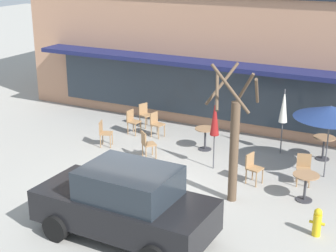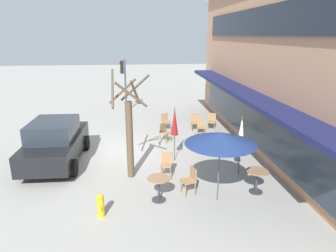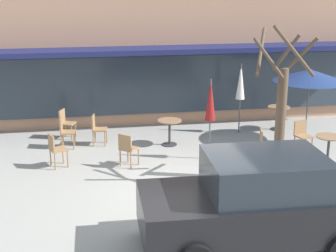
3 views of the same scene
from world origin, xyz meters
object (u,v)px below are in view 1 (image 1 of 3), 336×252
object	(u,v)px
cafe_table_streetside	(205,135)
cafe_chair_2	(156,123)
cafe_table_near_wall	(324,144)
cafe_chair_3	(145,113)
cafe_chair_4	(304,167)
parked_sedan	(126,203)
cafe_chair_1	(253,166)
patio_umbrella_green_folded	(284,106)
patio_umbrella_cream_folded	(331,112)
cafe_chair_0	(147,143)
cafe_chair_5	(132,120)
street_tree	(234,140)
cafe_table_by_tree	(306,183)
fire_hydrant	(317,222)
cafe_chair_6	(104,132)
patio_umbrella_corner_open	(215,118)

from	to	relation	value
cafe_table_streetside	cafe_chair_2	distance (m)	2.12
cafe_table_near_wall	cafe_chair_3	world-z (taller)	cafe_chair_3
cafe_chair_4	parked_sedan	size ratio (longest dim) A/B	0.21
cafe_chair_1	cafe_chair_3	size ratio (longest dim) A/B	1.00
patio_umbrella_green_folded	patio_umbrella_cream_folded	bearing A→B (deg)	-36.80
parked_sedan	cafe_chair_0	bearing A→B (deg)	113.70
cafe_table_streetside	cafe_chair_1	distance (m)	2.89
patio_umbrella_green_folded	cafe_chair_4	bearing A→B (deg)	-59.17
cafe_table_near_wall	cafe_table_streetside	xyz separation A→B (m)	(-3.71, -0.95, 0.00)
cafe_chair_5	street_tree	xyz separation A→B (m)	(5.10, -3.35, 1.21)
cafe_table_by_tree	fire_hydrant	distance (m)	1.82
cafe_table_by_tree	cafe_chair_0	bearing A→B (deg)	172.64
cafe_table_streetside	cafe_table_by_tree	xyz separation A→B (m)	(3.86, -2.22, 0.00)
patio_umbrella_cream_folded	street_tree	xyz separation A→B (m)	(-1.93, -2.67, -0.29)
cafe_table_streetside	fire_hydrant	size ratio (longest dim) A/B	1.08
cafe_chair_6	street_tree	distance (m)	5.74
patio_umbrella_green_folded	cafe_table_near_wall	bearing A→B (deg)	5.32
patio_umbrella_corner_open	cafe_chair_0	size ratio (longest dim) A/B	2.47
cafe_chair_4	fire_hydrant	bearing A→B (deg)	-70.41
parked_sedan	street_tree	bearing A→B (deg)	62.49
patio_umbrella_cream_folded	cafe_chair_0	world-z (taller)	patio_umbrella_cream_folded
cafe_chair_4	cafe_table_near_wall	bearing A→B (deg)	86.22
cafe_table_streetside	cafe_chair_0	xyz separation A→B (m)	(-1.37, -1.54, 0.01)
cafe_chair_1	cafe_chair_4	world-z (taller)	same
cafe_table_by_tree	patio_umbrella_corner_open	size ratio (longest dim) A/B	0.35
cafe_table_near_wall	cafe_chair_0	world-z (taller)	cafe_chair_0
patio_umbrella_green_folded	cafe_chair_5	distance (m)	5.51
cafe_chair_3	cafe_chair_6	distance (m)	2.47
cafe_chair_5	parked_sedan	size ratio (longest dim) A/B	0.21
cafe_table_near_wall	cafe_chair_2	world-z (taller)	cafe_chair_2
cafe_chair_1	street_tree	bearing A→B (deg)	-96.58
patio_umbrella_green_folded	cafe_chair_2	bearing A→B (deg)	-174.41
cafe_chair_4	fire_hydrant	xyz separation A→B (m)	(0.96, -2.70, -0.17)
cafe_table_near_wall	cafe_chair_6	xyz separation A→B (m)	(-6.92, -2.23, 0.01)
patio_umbrella_cream_folded	cafe_chair_1	world-z (taller)	patio_umbrella_cream_folded
cafe_chair_3	fire_hydrant	xyz separation A→B (m)	(7.54, -5.08, -0.17)
patio_umbrella_green_folded	cafe_chair_4	xyz separation A→B (m)	(1.20, -2.02, -1.10)
cafe_table_by_tree	cafe_chair_1	distance (m)	1.66
patio_umbrella_green_folded	fire_hydrant	distance (m)	5.35
cafe_chair_0	parked_sedan	world-z (taller)	parked_sedan
patio_umbrella_corner_open	cafe_chair_4	bearing A→B (deg)	3.12
fire_hydrant	patio_umbrella_green_folded	bearing A→B (deg)	114.65
cafe_table_streetside	fire_hydrant	bearing A→B (deg)	-40.69
cafe_table_near_wall	cafe_chair_2	xyz separation A→B (m)	(-5.80, -0.56, 0.01)
cafe_chair_6	street_tree	size ratio (longest dim) A/B	0.23
cafe_chair_1	fire_hydrant	bearing A→B (deg)	-42.57
patio_umbrella_cream_folded	cafe_chair_3	xyz separation A→B (m)	(-7.04, 1.61, -1.50)
cafe_table_by_tree	patio_umbrella_green_folded	distance (m)	3.57
cafe_chair_2	cafe_chair_4	distance (m)	5.87
cafe_chair_4	cafe_chair_5	size ratio (longest dim) A/B	1.00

